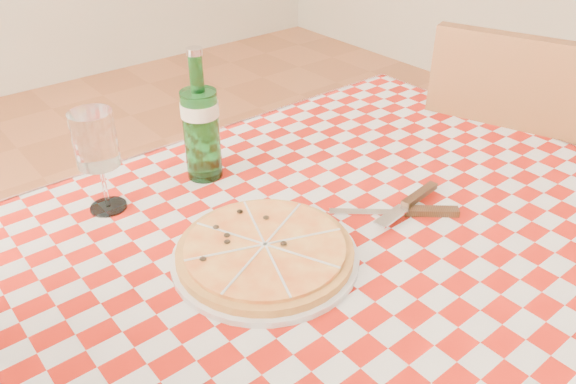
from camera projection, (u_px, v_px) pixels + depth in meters
name	position (u px, v px, depth m)	size (l,w,h in m)	color
dining_table	(317.00, 276.00, 1.02)	(1.20, 0.80, 0.75)	brown
tablecloth	(319.00, 234.00, 0.97)	(1.30, 0.90, 0.01)	#981209
chair_near	(510.00, 181.00, 1.50)	(0.55, 0.55, 0.97)	brown
pizza_plate	(265.00, 250.00, 0.89)	(0.30, 0.30, 0.04)	#BB833E
water_bottle	(200.00, 116.00, 1.06)	(0.07, 0.07, 0.26)	#175D21
wine_glass	(100.00, 163.00, 0.98)	(0.07, 0.07, 0.19)	silver
cutlery	(404.00, 208.00, 1.00)	(0.25, 0.21, 0.03)	silver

